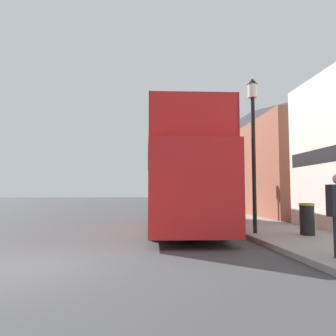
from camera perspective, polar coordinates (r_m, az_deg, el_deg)
ground_plane at (r=27.83m, az=-9.74°, el=-7.25°), size 144.00×144.00×0.00m
sidewalk at (r=25.24m, az=6.48°, el=-7.44°), size 3.16×108.00×0.14m
brick_terrace_rear at (r=28.63m, az=14.56°, el=1.35°), size 6.00×23.96×8.42m
tour_bus at (r=13.48m, az=2.14°, el=-2.53°), size 2.90×10.14×4.22m
parked_car_ahead_of_bus at (r=20.69m, az=1.27°, el=-6.34°), size 1.88×4.53×1.55m
lamp_post_nearest at (r=11.44m, az=14.61°, el=7.02°), size 0.35×0.35×5.20m
lamp_post_second at (r=18.23m, az=7.20°, el=1.11°), size 0.35×0.35×4.36m
lamp_post_third at (r=25.29m, az=3.97°, el=-0.35°), size 0.35×0.35×4.40m
litter_bin at (r=11.30m, az=23.05°, el=-8.04°), size 0.48×0.48×0.99m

